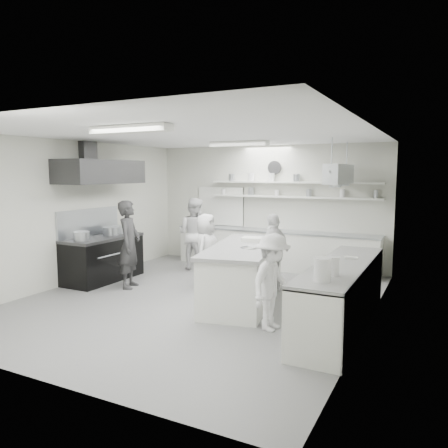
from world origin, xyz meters
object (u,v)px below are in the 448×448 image
at_px(cook_stove, 129,244).
at_px(cook_back, 194,234).
at_px(stove, 103,260).
at_px(right_counter, 341,297).
at_px(prep_island, 244,274).
at_px(back_counter, 274,250).

bearing_deg(cook_stove, cook_back, -27.67).
distance_m(stove, right_counter, 5.28).
bearing_deg(cook_back, prep_island, 137.57).
distance_m(right_counter, cook_back, 4.74).
xyz_separation_m(stove, cook_back, (1.21, 1.84, 0.42)).
bearing_deg(stove, prep_island, -0.66).
height_order(right_counter, cook_back, cook_back).
distance_m(stove, prep_island, 3.37).
xyz_separation_m(back_counter, right_counter, (2.35, -3.40, 0.01)).
relative_size(right_counter, prep_island, 1.24).
bearing_deg(right_counter, cook_stove, 175.03).
bearing_deg(cook_back, right_counter, 147.42).
xyz_separation_m(stove, prep_island, (3.37, -0.04, 0.04)).
distance_m(back_counter, right_counter, 4.13).
bearing_deg(cook_back, stove, 55.26).
bearing_deg(right_counter, cook_back, 148.87).
xyz_separation_m(prep_island, cook_back, (-2.16, 1.88, 0.37)).
distance_m(right_counter, cook_stove, 4.37).
height_order(back_counter, prep_island, prep_island).
relative_size(prep_island, cook_back, 1.54).
xyz_separation_m(right_counter, cook_back, (-4.04, 2.44, 0.40)).
xyz_separation_m(stove, right_counter, (5.25, -0.60, 0.02)).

